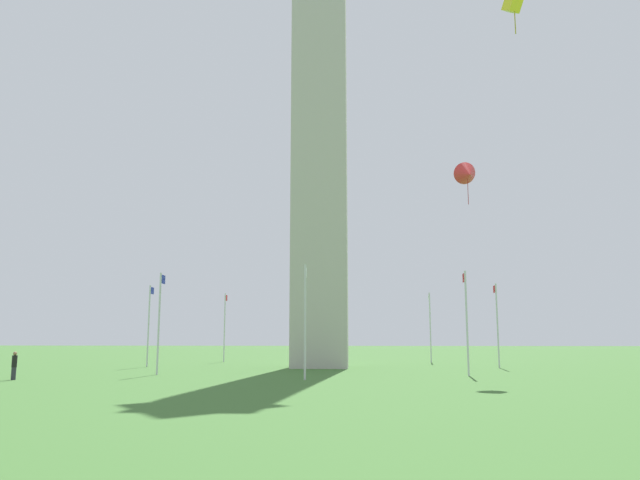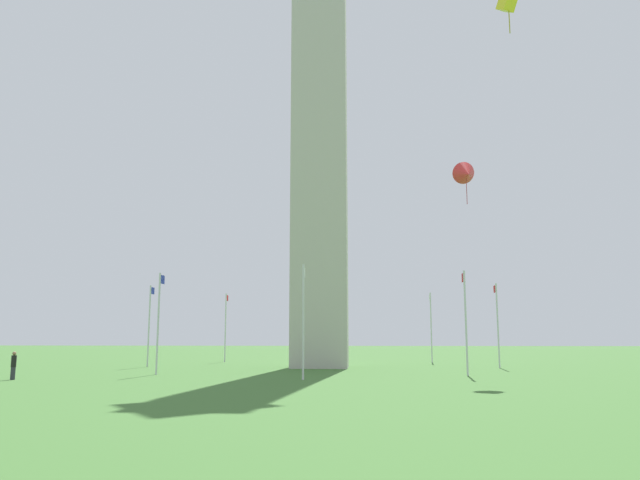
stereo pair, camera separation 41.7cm
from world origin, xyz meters
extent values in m
plane|color=#3D6B2D|center=(0.00, 0.00, 0.00)|extent=(260.00, 260.00, 0.00)
cube|color=#B7B2A8|center=(0.00, 0.00, 20.04)|extent=(5.01, 5.01, 40.07)
cylinder|color=silver|center=(15.77, 0.00, 3.71)|extent=(0.14, 0.14, 7.42)
cube|color=red|center=(16.32, 0.00, 6.97)|extent=(1.00, 0.03, 0.64)
cylinder|color=silver|center=(11.15, 11.15, 3.71)|extent=(0.14, 0.14, 7.42)
cube|color=red|center=(11.70, 11.15, 6.97)|extent=(1.00, 0.03, 0.64)
cylinder|color=silver|center=(0.00, 15.77, 3.71)|extent=(0.14, 0.14, 7.42)
cube|color=#1E2D99|center=(0.55, 15.77, 6.97)|extent=(1.00, 0.03, 0.64)
cylinder|color=silver|center=(-11.15, 11.15, 3.71)|extent=(0.14, 0.14, 7.42)
cube|color=#1E2D99|center=(-10.60, 11.15, 6.97)|extent=(1.00, 0.03, 0.64)
cylinder|color=silver|center=(-15.77, 0.00, 3.71)|extent=(0.14, 0.14, 7.42)
cube|color=white|center=(-15.22, 0.00, 6.97)|extent=(1.00, 0.03, 0.64)
cylinder|color=silver|center=(-11.15, -11.15, 3.71)|extent=(0.14, 0.14, 7.42)
cube|color=red|center=(-10.60, -11.15, 6.97)|extent=(1.00, 0.03, 0.64)
cylinder|color=silver|center=(0.00, -15.77, 3.71)|extent=(0.14, 0.14, 7.42)
cube|color=red|center=(0.55, -15.77, 6.97)|extent=(1.00, 0.03, 0.64)
cylinder|color=silver|center=(11.15, -11.15, 3.71)|extent=(0.14, 0.14, 7.42)
cube|color=white|center=(11.70, -11.15, 6.97)|extent=(1.00, 0.03, 0.64)
cylinder|color=#2D2D38|center=(-17.02, 18.52, 0.40)|extent=(0.29, 0.29, 0.80)
cylinder|color=black|center=(-17.02, 18.52, 1.17)|extent=(0.32, 0.32, 0.74)
sphere|color=#936B4C|center=(-17.02, 18.52, 1.66)|extent=(0.24, 0.24, 0.24)
cylinder|color=#A4921C|center=(-32.32, -9.81, 15.28)|extent=(0.04, 0.04, 1.27)
cone|color=red|center=(-13.62, -11.13, 13.94)|extent=(1.99, 1.75, 1.92)
cylinder|color=maroon|center=(-13.62, -11.13, 12.69)|extent=(0.04, 0.04, 1.87)
camera|label=1|loc=(-55.51, -3.42, 2.73)|focal=34.34mm
camera|label=2|loc=(-55.48, -3.83, 2.73)|focal=34.34mm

